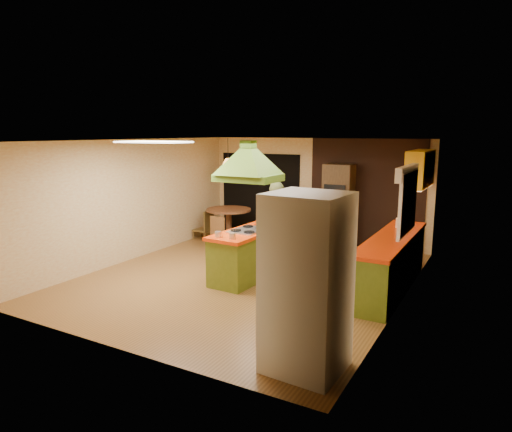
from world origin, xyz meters
The scene contains 21 objects.
ground centered at (0.00, 0.00, 0.00)m, with size 6.50×6.50×0.00m, color brown.
room_walls centered at (0.00, 0.00, 1.25)m, with size 5.50×6.50×6.50m.
ceiling_plane centered at (0.00, 0.00, 2.50)m, with size 6.50×6.50×0.00m, color silver.
brick_panel centered at (1.25, 3.23, 1.25)m, with size 2.64×0.03×2.50m, color #381E14.
nook_opening centered at (-1.50, 3.23, 1.05)m, with size 2.20×0.03×2.10m, color black.
right_counter centered at (2.45, 0.60, 0.46)m, with size 0.62×3.05×0.92m.
upper_cabinets centered at (2.57, 2.20, 1.95)m, with size 0.34×1.40×0.70m, color yellow.
window_right centered at (2.70, 0.40, 1.77)m, with size 0.12×1.35×1.06m.
fluor_panel centered at (-1.10, -1.20, 2.48)m, with size 1.20×0.60×0.03m, color white.
kitchen_island centered at (0.03, -0.04, 0.45)m, with size 0.80×1.81×0.91m.
range_hood centered at (0.03, -0.04, 2.25)m, with size 1.07×0.78×0.80m.
man centered at (-0.02, 1.20, 0.84)m, with size 0.61×0.40×1.67m, color #565E32.
refrigerator centered at (2.22, -2.56, 1.01)m, with size 0.83×0.78×2.02m, color silver.
wall_oven centered at (0.70, 2.95, 0.97)m, with size 0.66×0.62×1.93m.
dining_table centered at (-1.80, 2.19, 0.57)m, with size 1.08×1.08×0.81m.
chair_left centered at (-2.50, 2.09, 0.36)m, with size 0.40×0.40×0.73m, color brown, non-canonical shape.
chair_near centered at (-1.55, 1.54, 0.39)m, with size 0.42×0.42×0.77m, color brown, non-canonical shape.
pendant_lamp centered at (-1.80, 2.19, 1.90)m, with size 0.38×0.38×0.24m, color #FF9E3F.
canister_large centered at (2.40, 1.78, 1.04)m, with size 0.17×0.17×0.24m, color beige.
canister_medium centered at (2.40, 1.72, 1.01)m, with size 0.13×0.13×0.18m, color beige.
canister_small centered at (2.40, 1.38, 1.01)m, with size 0.13×0.13×0.18m, color #FFEECD.
Camera 1 is at (4.05, -7.03, 2.66)m, focal length 32.00 mm.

